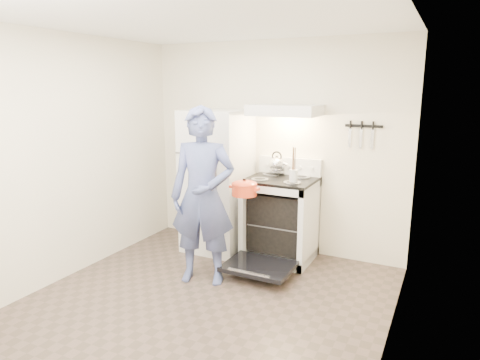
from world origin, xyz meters
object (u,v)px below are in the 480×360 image
at_px(stove_body, 280,220).
at_px(person, 203,196).
at_px(refrigerator, 217,181).
at_px(tea_kettle, 277,163).
at_px(dutch_oven, 244,190).

height_order(stove_body, person, person).
height_order(refrigerator, tea_kettle, refrigerator).
distance_m(stove_body, tea_kettle, 0.67).
relative_size(refrigerator, stove_body, 1.85).
relative_size(refrigerator, person, 0.95).
bearing_deg(stove_body, tea_kettle, 125.20).
xyz_separation_m(stove_body, dutch_oven, (-0.18, -0.58, 0.47)).
height_order(tea_kettle, dutch_oven, tea_kettle).
height_order(stove_body, tea_kettle, tea_kettle).
bearing_deg(person, refrigerator, 94.02).
xyz_separation_m(tea_kettle, dutch_oven, (-0.05, -0.76, -0.16)).
height_order(refrigerator, stove_body, refrigerator).
bearing_deg(tea_kettle, refrigerator, -163.24).
distance_m(stove_body, dutch_oven, 0.76).
distance_m(tea_kettle, dutch_oven, 0.77).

